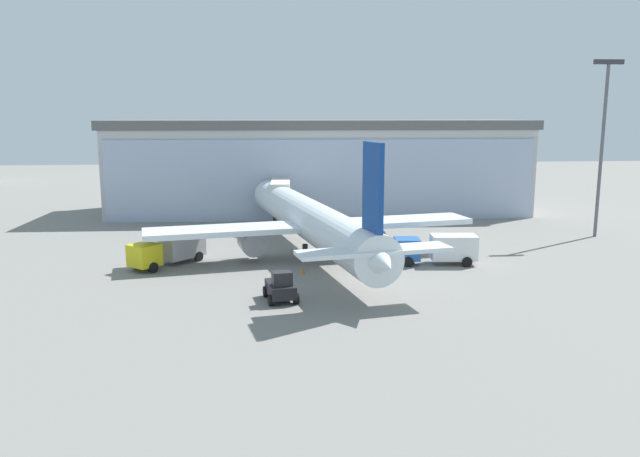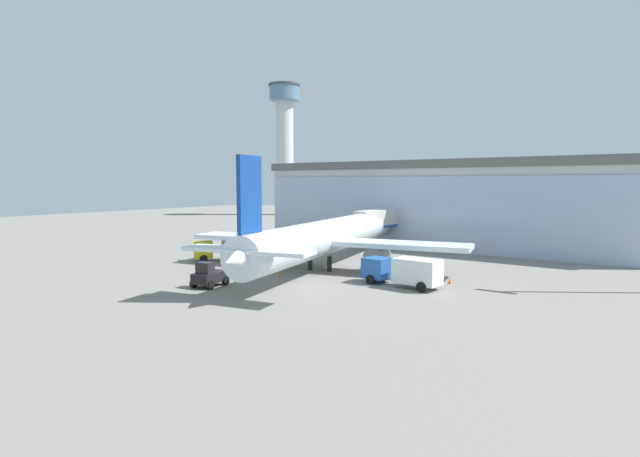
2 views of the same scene
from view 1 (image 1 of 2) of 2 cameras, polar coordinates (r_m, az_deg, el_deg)
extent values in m
plane|color=gray|center=(51.17, 3.43, -4.71)|extent=(240.00, 240.00, 0.00)
cube|color=#BBBBBB|center=(85.98, -0.10, 5.34)|extent=(55.24, 16.32, 11.30)
cube|color=#A8B4CF|center=(78.38, 0.26, 4.42)|extent=(53.82, 1.49, 10.17)
cube|color=#5B5B5B|center=(85.64, -0.10, 9.51)|extent=(56.35, 16.65, 1.20)
cube|color=beige|center=(77.06, -3.56, 3.74)|extent=(2.95, 14.12, 2.40)
cube|color=#194799|center=(77.19, -3.55, 2.96)|extent=(2.99, 14.12, 0.30)
cylinder|color=#4C4C51|center=(82.63, -3.44, 2.26)|extent=(0.70, 0.70, 3.14)
cylinder|color=#59595E|center=(74.16, 24.34, 6.35)|extent=(0.36, 0.36, 18.46)
cube|color=#333338|center=(74.23, 24.91, 13.66)|extent=(3.20, 0.40, 0.50)
cylinder|color=white|center=(59.66, -1.06, 0.90)|extent=(10.85, 36.67, 3.71)
cone|color=white|center=(77.30, -4.66, 3.08)|extent=(4.23, 3.67, 3.71)
cone|color=white|center=(42.62, 5.48, -3.06)|extent=(4.06, 4.58, 3.34)
cube|color=white|center=(57.99, -0.58, 0.25)|extent=(31.03, 10.18, 0.50)
cube|color=white|center=(43.39, 5.01, -2.05)|extent=(11.26, 4.52, 0.30)
cube|color=navy|center=(43.12, 4.86, 3.79)|extent=(0.98, 3.21, 6.17)
cylinder|color=gray|center=(57.45, -6.34, -1.28)|extent=(2.69, 3.55, 2.10)
cylinder|color=gray|center=(60.53, 4.63, -0.65)|extent=(2.69, 3.55, 2.10)
cylinder|color=black|center=(57.21, -1.37, -2.23)|extent=(0.50, 0.50, 1.60)
cylinder|color=black|center=(57.81, 0.76, -2.09)|extent=(0.50, 0.50, 1.60)
cylinder|color=black|center=(74.79, -4.16, 0.78)|extent=(0.40, 0.40, 1.60)
cube|color=yellow|center=(55.68, -15.76, -2.35)|extent=(3.10, 3.10, 1.90)
cube|color=#B2B2B7|center=(58.25, -12.53, -1.49)|extent=(4.29, 4.46, 2.20)
cylinder|color=black|center=(55.05, -15.00, -3.48)|extent=(0.82, 0.87, 0.90)
cylinder|color=black|center=(56.74, -16.40, -3.13)|extent=(0.82, 0.87, 0.90)
cylinder|color=black|center=(58.34, -11.03, -2.53)|extent=(0.82, 0.87, 0.90)
cylinder|color=black|center=(59.94, -12.47, -2.23)|extent=(0.82, 0.87, 0.90)
cube|color=#2659A5|center=(56.59, 7.95, -1.85)|extent=(2.38, 2.38, 1.90)
cube|color=white|center=(57.29, 12.11, -1.68)|extent=(4.18, 2.54, 2.20)
cylinder|color=black|center=(55.74, 8.08, -3.04)|extent=(0.92, 0.38, 0.90)
cylinder|color=black|center=(57.86, 7.77, -2.53)|extent=(0.92, 0.38, 0.90)
cylinder|color=black|center=(56.71, 13.29, -2.99)|extent=(0.92, 0.38, 0.90)
cylinder|color=black|center=(58.79, 12.80, -2.49)|extent=(0.92, 0.38, 0.90)
cube|color=slate|center=(60.36, 4.65, -1.86)|extent=(3.17, 2.42, 0.16)
cylinder|color=black|center=(59.29, 4.03, -2.37)|extent=(0.46, 0.26, 0.44)
cylinder|color=slate|center=(59.11, 4.04, -1.59)|extent=(0.08, 0.08, 0.90)
cylinder|color=black|center=(60.53, 3.39, -2.09)|extent=(0.46, 0.26, 0.44)
cylinder|color=slate|center=(60.36, 3.40, -1.33)|extent=(0.08, 0.08, 0.90)
cylinder|color=black|center=(60.35, 5.91, -2.17)|extent=(0.46, 0.26, 0.44)
cylinder|color=slate|center=(60.17, 5.92, -1.40)|extent=(0.08, 0.08, 0.90)
cylinder|color=black|center=(61.57, 5.24, -1.91)|extent=(0.46, 0.26, 0.44)
cylinder|color=slate|center=(61.40, 5.26, -1.15)|extent=(0.08, 0.08, 0.90)
cube|color=black|center=(45.52, -3.63, -5.53)|extent=(2.30, 3.45, 0.90)
cube|color=#26262B|center=(44.66, -3.49, -4.58)|extent=(1.54, 1.22, 1.00)
cylinder|color=black|center=(46.56, -4.98, -5.76)|extent=(0.48, 0.85, 0.80)
cylinder|color=black|center=(46.87, -2.80, -5.62)|extent=(0.48, 0.85, 0.80)
cylinder|color=black|center=(44.44, -4.50, -6.55)|extent=(0.48, 0.85, 0.80)
cylinder|color=black|center=(44.77, -2.21, -6.40)|extent=(0.48, 0.85, 0.80)
cone|color=orange|center=(52.85, -1.54, -3.89)|extent=(0.36, 0.36, 0.55)
cone|color=orange|center=(61.43, 12.56, -2.09)|extent=(0.36, 0.36, 0.55)
camera|label=2|loc=(36.94, 63.70, -1.67)|focal=28.00mm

